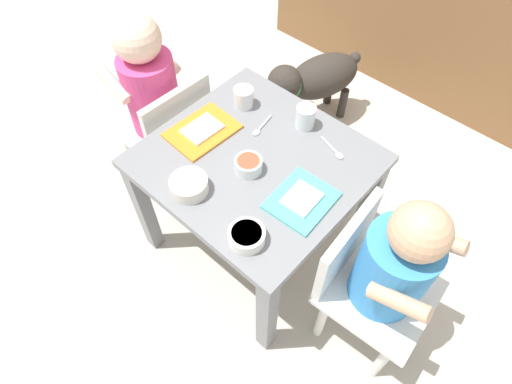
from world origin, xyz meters
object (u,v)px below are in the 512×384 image
(seated_child_left, at_px, (153,91))
(spoon_by_right_tray, at_px, (261,127))
(water_cup_left, at_px, (305,118))
(spoon_by_left_tray, at_px, (334,150))
(food_tray_left, at_px, (202,130))
(cereal_bowl_right_side, at_px, (189,185))
(dining_table, at_px, (256,176))
(dog, at_px, (315,79))
(seated_child_right, at_px, (390,267))
(food_tray_right, at_px, (302,200))
(water_cup_right, at_px, (244,98))
(veggie_bowl_near, at_px, (248,165))
(cereal_bowl_left_side, at_px, (247,236))

(seated_child_left, relative_size, spoon_by_right_tray, 7.10)
(water_cup_left, distance_m, spoon_by_right_tray, 0.14)
(spoon_by_left_tray, bearing_deg, food_tray_left, -149.04)
(water_cup_left, relative_size, cereal_bowl_right_side, 0.68)
(dining_table, height_order, dog, dining_table)
(dining_table, relative_size, seated_child_right, 0.88)
(seated_child_left, bearing_deg, dog, 71.64)
(food_tray_left, bearing_deg, food_tray_right, 0.00)
(food_tray_right, relative_size, spoon_by_left_tray, 1.81)
(seated_child_right, relative_size, water_cup_left, 9.66)
(dining_table, distance_m, seated_child_right, 0.46)
(water_cup_right, bearing_deg, veggie_bowl_near, -43.98)
(dog, relative_size, food_tray_right, 2.49)
(spoon_by_right_tray, bearing_deg, water_cup_right, 159.63)
(seated_child_right, relative_size, veggie_bowl_near, 8.79)
(dog, xyz_separation_m, water_cup_left, (0.27, -0.45, 0.27))
(water_cup_right, bearing_deg, cereal_bowl_right_side, -70.45)
(dining_table, bearing_deg, seated_child_left, 179.80)
(food_tray_right, distance_m, water_cup_left, 0.28)
(food_tray_left, xyz_separation_m, veggie_bowl_near, (0.20, -0.02, 0.02))
(water_cup_right, relative_size, veggie_bowl_near, 0.80)
(water_cup_left, bearing_deg, water_cup_right, -163.81)
(dining_table, xyz_separation_m, seated_child_right, (0.46, -0.01, 0.04))
(dog, relative_size, food_tray_left, 2.16)
(spoon_by_right_tray, bearing_deg, water_cup_left, 47.26)
(seated_child_right, height_order, dog, seated_child_right)
(water_cup_right, distance_m, spoon_by_left_tray, 0.33)
(food_tray_right, relative_size, cereal_bowl_right_side, 1.74)
(food_tray_right, height_order, cereal_bowl_left_side, cereal_bowl_left_side)
(food_tray_right, distance_m, veggie_bowl_near, 0.18)
(food_tray_left, height_order, spoon_by_right_tray, food_tray_left)
(seated_child_left, xyz_separation_m, cereal_bowl_right_side, (0.40, -0.20, 0.04))
(veggie_bowl_near, height_order, cereal_bowl_left_side, veggie_bowl_near)
(spoon_by_left_tray, bearing_deg, seated_child_right, -30.70)
(spoon_by_left_tray, xyz_separation_m, spoon_by_right_tray, (-0.22, -0.07, 0.00))
(veggie_bowl_near, relative_size, cereal_bowl_right_side, 0.75)
(cereal_bowl_right_side, bearing_deg, food_tray_right, 35.15)
(dining_table, bearing_deg, spoon_by_right_tray, 125.28)
(food_tray_left, xyz_separation_m, water_cup_left, (0.21, 0.23, 0.02))
(seated_child_right, distance_m, veggie_bowl_near, 0.45)
(seated_child_right, relative_size, spoon_by_left_tray, 6.84)
(seated_child_left, distance_m, cereal_bowl_left_side, 0.66)
(seated_child_right, height_order, food_tray_right, seated_child_right)
(spoon_by_right_tray, bearing_deg, food_tray_right, -26.37)
(dining_table, relative_size, seated_child_left, 0.84)
(veggie_bowl_near, relative_size, cereal_bowl_left_side, 0.83)
(food_tray_left, relative_size, spoon_by_left_tray, 2.09)
(food_tray_right, bearing_deg, water_cup_right, 155.34)
(dog, xyz_separation_m, cereal_bowl_right_side, (0.19, -0.84, 0.26))
(food_tray_right, height_order, water_cup_right, water_cup_right)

